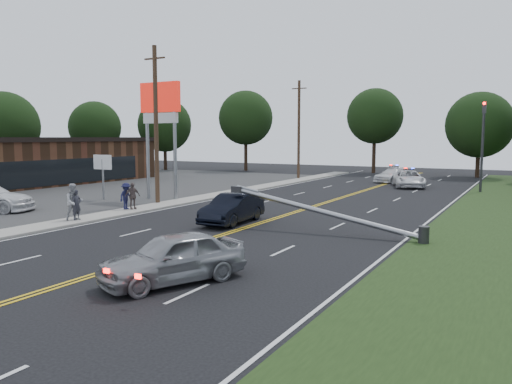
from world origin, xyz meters
The scene contains 25 objects.
ground centered at (0.00, 0.00, 0.00)m, with size 120.00×120.00×0.00m, color black.
parking_lot centered at (-20.00, 10.00, 0.01)m, with size 25.00×60.00×0.01m, color #2D2D2D.
sidewalk centered at (-8.40, 10.00, 0.06)m, with size 1.80×70.00×0.12m, color gray.
centerline_yellow centered at (0.00, 10.00, 0.01)m, with size 0.36×80.00×0.00m, color gold.
pharmacy_building centered at (-27.99, 14.00, 2.20)m, with size 8.40×30.40×4.30m.
pylon_sign centered at (-10.50, 14.00, 6.00)m, with size 3.20×0.35×8.00m.
small_sign centered at (-14.00, 12.00, 2.33)m, with size 1.60×0.14×3.10m.
traffic_signal centered at (8.30, 30.00, 4.21)m, with size 0.28×0.41×7.05m.
fallen_streetlight centered at (4.19, 8.00, 0.92)m, with size 9.36×0.44×1.91m.
utility_pole_mid centered at (-9.20, 12.00, 5.08)m, with size 1.60×0.28×10.00m.
utility_pole_far centered at (-9.20, 34.00, 5.08)m, with size 1.60×0.28×10.00m.
tree_2 centered at (-37.69, 20.95, 5.46)m, with size 7.38×7.38×9.16m.
tree_3 centered at (-35.48, 31.52, 5.54)m, with size 6.29×6.29×8.69m.
tree_4 centered at (-30.71, 39.02, 5.86)m, with size 6.98×6.98×9.36m.
tree_5 centered at (-20.79, 43.14, 6.77)m, with size 6.95×6.95×10.26m.
tree_6 centered at (-5.01, 46.75, 6.80)m, with size 6.61×6.61×10.12m.
tree_7 centered at (6.64, 45.41, 5.60)m, with size 6.99×6.99×9.10m.
crashed_sedan centered at (-1.24, 8.30, 0.73)m, with size 1.55×4.45×1.47m, color black.
waiting_sedan centered at (2.66, -1.32, 0.75)m, with size 1.78×4.43×1.51m, color gray.
emergency_a centered at (2.49, 31.23, 0.71)m, with size 2.37×5.13×1.43m, color silver.
emergency_b centered at (0.17, 35.42, 0.68)m, with size 1.91×4.70×1.36m, color white.
bystander_a centered at (-8.29, 4.69, 0.90)m, with size 0.57×0.37×1.55m, color #2A2A32.
bystander_b centered at (-8.38, 4.61, 1.05)m, with size 0.90×0.70×1.86m, color #A5A5AA.
bystander_c centered at (-8.79, 8.75, 0.89)m, with size 0.99×0.57×1.54m, color #17193B.
bystander_d centered at (-8.51, 8.96, 0.90)m, with size 0.91×0.38×1.56m, color #5F4E4C.
Camera 1 is at (11.84, -12.75, 4.30)m, focal length 35.00 mm.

